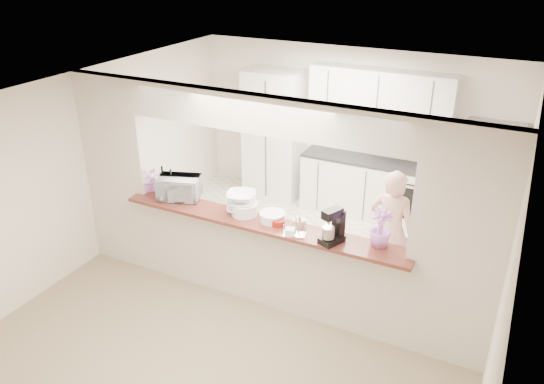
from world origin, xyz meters
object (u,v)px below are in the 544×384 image
Objects in this scene: refrigerator at (484,185)px; person at (391,230)px; stand_mixer at (333,227)px; toaster_oven at (179,188)px.

person is at bearing -117.14° from refrigerator.
person is at bearing 72.47° from stand_mixer.
toaster_oven is 2.57m from person.
refrigerator reaches higher than person.
person is at bearing 2.15° from toaster_oven.
refrigerator is 1.87m from person.
refrigerator is at bearing 66.51° from stand_mixer.
toaster_oven is at bearing 175.73° from stand_mixer.
refrigerator is at bearing 19.41° from toaster_oven.
toaster_oven is 1.28× the size of stand_mixer.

